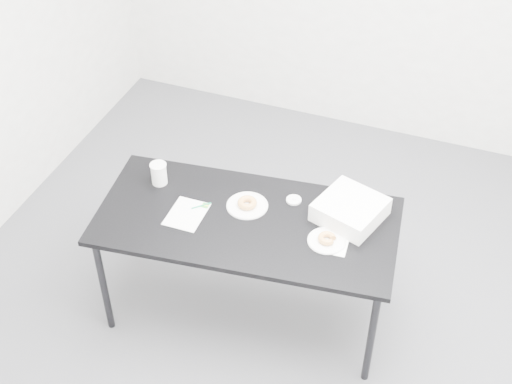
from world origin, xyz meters
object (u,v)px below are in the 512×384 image
(table, at_px, (247,227))
(coffee_cup, at_px, (159,174))
(pen, at_px, (201,206))
(scorecard, at_px, (187,214))
(plate_far, at_px, (247,206))
(donut_near, at_px, (327,238))
(plate_near, at_px, (327,241))
(bakery_box, at_px, (350,209))
(donut_far, at_px, (247,203))

(table, height_order, coffee_cup, coffee_cup)
(table, distance_m, pen, 0.28)
(scorecard, distance_m, plate_far, 0.34)
(donut_near, bearing_deg, plate_near, 0.00)
(pen, relative_size, bakery_box, 0.35)
(plate_near, bearing_deg, plate_far, 167.08)
(donut_far, bearing_deg, plate_far, 0.00)
(bakery_box, bearing_deg, coffee_cup, -157.06)
(donut_far, bearing_deg, pen, -158.60)
(table, bearing_deg, donut_far, 102.94)
(plate_near, bearing_deg, donut_near, 0.00)
(bakery_box, bearing_deg, table, -139.88)
(table, relative_size, donut_far, 15.81)
(bakery_box, bearing_deg, plate_near, -87.64)
(coffee_cup, relative_size, bakery_box, 0.41)
(plate_far, bearing_deg, table, -70.33)
(pen, height_order, donut_near, donut_near)
(table, relative_size, donut_near, 17.89)
(pen, distance_m, plate_far, 0.26)
(donut_near, bearing_deg, coffee_cup, 173.15)
(table, xyz_separation_m, coffee_cup, (-0.58, 0.11, 0.12))
(donut_near, bearing_deg, table, 178.42)
(scorecard, height_order, bakery_box, bakery_box)
(donut_near, relative_size, coffee_cup, 0.72)
(donut_near, relative_size, bakery_box, 0.30)
(table, distance_m, coffee_cup, 0.61)
(donut_near, height_order, coffee_cup, coffee_cup)
(plate_near, distance_m, donut_far, 0.51)
(table, height_order, bakery_box, bakery_box)
(plate_near, distance_m, bakery_box, 0.24)
(scorecard, height_order, coffee_cup, coffee_cup)
(scorecard, xyz_separation_m, bakery_box, (0.84, 0.29, 0.05))
(coffee_cup, bearing_deg, scorecard, -36.53)
(plate_near, xyz_separation_m, coffee_cup, (-1.04, 0.13, 0.06))
(coffee_cup, bearing_deg, donut_near, -6.85)
(scorecard, xyz_separation_m, pen, (0.05, 0.09, 0.00))
(table, relative_size, scorecard, 7.02)
(donut_far, height_order, coffee_cup, coffee_cup)
(pen, xyz_separation_m, bakery_box, (0.79, 0.21, 0.05))
(plate_near, height_order, coffee_cup, coffee_cup)
(pen, height_order, bakery_box, bakery_box)
(table, relative_size, coffee_cup, 12.82)
(scorecard, distance_m, donut_near, 0.79)
(scorecard, distance_m, pen, 0.10)
(scorecard, bearing_deg, pen, 59.16)
(donut_far, distance_m, coffee_cup, 0.55)
(table, relative_size, plate_near, 8.40)
(table, xyz_separation_m, pen, (-0.27, 0.01, 0.06))
(scorecard, height_order, plate_far, plate_far)
(scorecard, xyz_separation_m, plate_far, (0.29, 0.18, 0.00))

